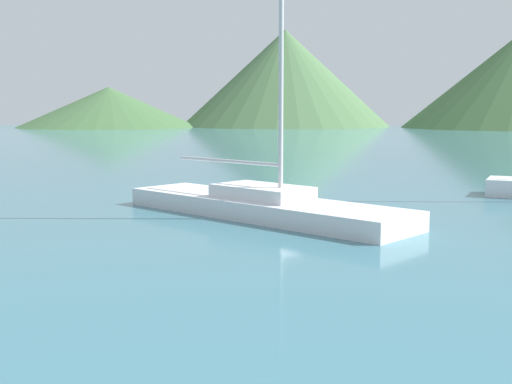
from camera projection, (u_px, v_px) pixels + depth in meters
The scene contains 3 objects.
sailboat_inner at pixel (262, 203), 16.63m from camera, with size 8.00×6.68×9.97m.
hill_west at pixel (109, 107), 103.91m from camera, with size 29.11×29.11×6.48m.
hill_central at pixel (285, 78), 109.17m from camera, with size 35.51×35.51×16.28m.
Camera 1 is at (0.91, 1.98, 2.75)m, focal length 45.00 mm.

